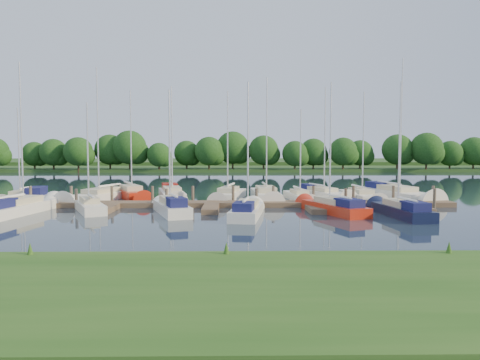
{
  "coord_description": "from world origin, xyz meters",
  "views": [
    {
      "loc": [
        1.71,
        -30.59,
        4.9
      ],
      "look_at": [
        2.3,
        8.0,
        2.2
      ],
      "focal_mm": 35.0,
      "sensor_mm": 36.0,
      "label": 1
    }
  ],
  "objects_px": {
    "dock": "(212,205)",
    "sailboat_n_0": "(21,198)",
    "motorboat": "(36,199)",
    "sailboat_s_2": "(171,209)",
    "sailboat_n_5": "(228,197)"
  },
  "relations": [
    {
      "from": "dock",
      "to": "sailboat_n_0",
      "type": "height_order",
      "value": "sailboat_n_0"
    },
    {
      "from": "motorboat",
      "to": "sailboat_s_2",
      "type": "xyz_separation_m",
      "value": [
        12.92,
        -7.11,
        -0.01
      ]
    },
    {
      "from": "sailboat_n_0",
      "to": "sailboat_n_5",
      "type": "xyz_separation_m",
      "value": [
        19.05,
        0.52,
        0.01
      ]
    },
    {
      "from": "dock",
      "to": "sailboat_s_2",
      "type": "bearing_deg",
      "value": -128.55
    },
    {
      "from": "motorboat",
      "to": "sailboat_n_0",
      "type": "bearing_deg",
      "value": -47.06
    },
    {
      "from": "dock",
      "to": "sailboat_n_0",
      "type": "xyz_separation_m",
      "value": [
        -17.77,
        5.17,
        0.07
      ]
    },
    {
      "from": "sailboat_s_2",
      "to": "motorboat",
      "type": "bearing_deg",
      "value": 132.57
    },
    {
      "from": "sailboat_s_2",
      "to": "sailboat_n_5",
      "type": "bearing_deg",
      "value": 47.37
    },
    {
      "from": "dock",
      "to": "sailboat_n_0",
      "type": "distance_m",
      "value": 18.5
    },
    {
      "from": "dock",
      "to": "sailboat_n_0",
      "type": "relative_size",
      "value": 4.54
    },
    {
      "from": "sailboat_n_0",
      "to": "sailboat_s_2",
      "type": "bearing_deg",
      "value": 149.52
    },
    {
      "from": "sailboat_n_5",
      "to": "sailboat_s_2",
      "type": "bearing_deg",
      "value": 78.28
    },
    {
      "from": "sailboat_n_5",
      "to": "sailboat_s_2",
      "type": "height_order",
      "value": "sailboat_n_5"
    },
    {
      "from": "dock",
      "to": "motorboat",
      "type": "distance_m",
      "value": 16.15
    },
    {
      "from": "motorboat",
      "to": "sailboat_s_2",
      "type": "height_order",
      "value": "sailboat_s_2"
    }
  ]
}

